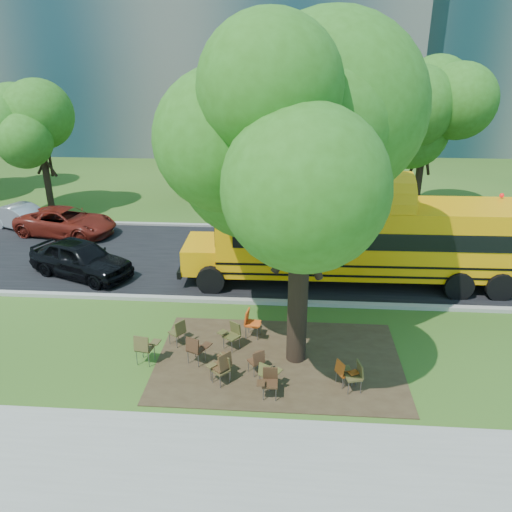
# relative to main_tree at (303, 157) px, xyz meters

# --- Properties ---
(ground) EXTENTS (160.00, 160.00, 0.00)m
(ground) POSITION_rel_main_tree_xyz_m (-1.49, 0.35, -5.89)
(ground) COLOR #294917
(ground) RESTS_ON ground
(sidewalk) EXTENTS (60.00, 4.00, 0.04)m
(sidewalk) POSITION_rel_main_tree_xyz_m (-1.49, -4.65, -5.87)
(sidewalk) COLOR gray
(sidewalk) RESTS_ON ground
(dirt_patch) EXTENTS (7.00, 4.50, 0.03)m
(dirt_patch) POSITION_rel_main_tree_xyz_m (-0.49, -0.15, -5.87)
(dirt_patch) COLOR #382819
(dirt_patch) RESTS_ON ground
(asphalt_road) EXTENTS (80.00, 8.00, 0.04)m
(asphalt_road) POSITION_rel_main_tree_xyz_m (-1.49, 7.35, -5.87)
(asphalt_road) COLOR black
(asphalt_road) RESTS_ON ground
(kerb_near) EXTENTS (80.00, 0.25, 0.14)m
(kerb_near) POSITION_rel_main_tree_xyz_m (-1.49, 3.35, -5.82)
(kerb_near) COLOR gray
(kerb_near) RESTS_ON ground
(kerb_far) EXTENTS (80.00, 0.25, 0.14)m
(kerb_far) POSITION_rel_main_tree_xyz_m (-1.49, 11.45, -5.82)
(kerb_far) COLOR gray
(kerb_far) RESTS_ON ground
(building_main) EXTENTS (38.00, 16.00, 22.00)m
(building_main) POSITION_rel_main_tree_xyz_m (-9.49, 36.35, 5.11)
(building_main) COLOR #5F5F5B
(building_main) RESTS_ON ground
(bg_tree_0) EXTENTS (5.20, 5.20, 7.18)m
(bg_tree_0) POSITION_rel_main_tree_xyz_m (-13.49, 13.35, -1.32)
(bg_tree_0) COLOR black
(bg_tree_0) RESTS_ON ground
(bg_tree_2) EXTENTS (4.80, 4.80, 6.62)m
(bg_tree_2) POSITION_rel_main_tree_xyz_m (-6.49, 16.35, -1.67)
(bg_tree_2) COLOR black
(bg_tree_2) RESTS_ON ground
(bg_tree_3) EXTENTS (5.60, 5.60, 7.84)m
(bg_tree_3) POSITION_rel_main_tree_xyz_m (6.51, 14.35, -0.86)
(bg_tree_3) COLOR black
(bg_tree_3) RESTS_ON ground
(main_tree) EXTENTS (7.20, 7.20, 9.50)m
(main_tree) POSITION_rel_main_tree_xyz_m (0.00, 0.00, 0.00)
(main_tree) COLOR black
(main_tree) RESTS_ON ground
(school_bus) EXTENTS (12.81, 3.11, 3.12)m
(school_bus) POSITION_rel_main_tree_xyz_m (2.66, 5.45, -4.08)
(school_bus) COLOR orange
(school_bus) RESTS_ON ground
(chair_0) EXTENTS (0.70, 0.56, 0.96)m
(chair_0) POSITION_rel_main_tree_xyz_m (-4.28, -0.55, -5.29)
(chair_0) COLOR #4E4221
(chair_0) RESTS_ON ground
(chair_1) EXTENTS (0.74, 0.58, 0.90)m
(chair_1) POSITION_rel_main_tree_xyz_m (-2.83, -0.47, -5.33)
(chair_1) COLOR #3E2416
(chair_1) RESTS_ON ground
(chair_2) EXTENTS (0.65, 0.82, 0.95)m
(chair_2) POSITION_rel_main_tree_xyz_m (-1.97, -1.24, -5.30)
(chair_2) COLOR #49301A
(chair_2) RESTS_ON ground
(chair_3) EXTENTS (0.71, 0.56, 0.82)m
(chair_3) POSITION_rel_main_tree_xyz_m (-1.99, -1.27, -5.38)
(chair_3) COLOR #4E4222
(chair_3) RESTS_ON ground
(chair_4) EXTENTS (0.66, 0.52, 0.78)m
(chair_4) POSITION_rel_main_tree_xyz_m (-0.75, -1.41, -5.40)
(chair_4) COLOR brown
(chair_4) RESTS_ON ground
(chair_5) EXTENTS (0.53, 0.48, 0.82)m
(chair_5) POSITION_rel_main_tree_xyz_m (-0.70, -1.76, -5.38)
(chair_5) COLOR #3E2616
(chair_5) RESTS_ON ground
(chair_6) EXTENTS (0.62, 0.59, 0.87)m
(chair_6) POSITION_rel_main_tree_xyz_m (1.52, -1.35, -5.35)
(chair_6) COLOR #49411F
(chair_6) RESTS_ON ground
(chair_7) EXTENTS (0.64, 0.53, 0.78)m
(chair_7) POSITION_rel_main_tree_xyz_m (1.25, -1.20, -5.40)
(chair_7) COLOR #AA4612
(chair_7) RESTS_ON ground
(chair_8) EXTENTS (0.57, 0.73, 0.85)m
(chair_8) POSITION_rel_main_tree_xyz_m (-3.54, 0.50, -5.36)
(chair_8) COLOR #49421F
(chair_8) RESTS_ON ground
(chair_9) EXTENTS (0.73, 0.58, 0.86)m
(chair_9) POSITION_rel_main_tree_xyz_m (-1.91, 0.42, -5.36)
(chair_9) COLOR #45421D
(chair_9) RESTS_ON ground
(chair_10) EXTENTS (0.55, 0.68, 0.93)m
(chair_10) POSITION_rel_main_tree_xyz_m (-1.39, 1.08, -5.31)
(chair_10) COLOR #D85117
(chair_10) RESTS_ON ground
(chair_11) EXTENTS (0.52, 0.66, 0.78)m
(chair_11) POSITION_rel_main_tree_xyz_m (-1.06, -0.82, -5.40)
(chair_11) COLOR #4C2D1B
(chair_11) RESTS_ON ground
(black_car) EXTENTS (4.68, 3.30, 1.48)m
(black_car) POSITION_rel_main_tree_xyz_m (-8.46, 5.22, -5.15)
(black_car) COLOR black
(black_car) RESTS_ON ground
(bg_car_silver) EXTENTS (3.96, 2.71, 1.24)m
(bg_car_silver) POSITION_rel_main_tree_xyz_m (-13.51, 10.45, -5.27)
(bg_car_silver) COLOR #A0A0A5
(bg_car_silver) RESTS_ON ground
(bg_car_red) EXTENTS (5.14, 3.10, 1.34)m
(bg_car_red) POSITION_rel_main_tree_xyz_m (-11.05, 9.78, -5.22)
(bg_car_red) COLOR #611810
(bg_car_red) RESTS_ON ground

